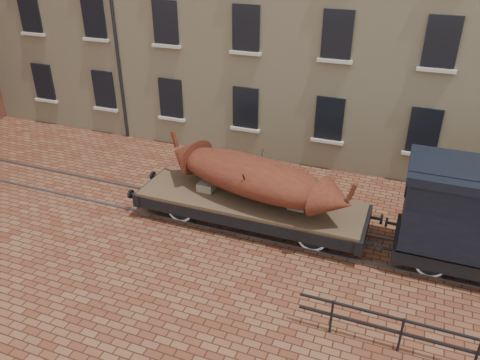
% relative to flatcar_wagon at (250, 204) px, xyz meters
% --- Properties ---
extents(ground, '(90.00, 90.00, 0.00)m').
position_rel_flatcar_wagon_xyz_m(ground, '(0.46, 0.00, -0.78)').
color(ground, '#56291A').
extents(rail_track, '(30.00, 1.52, 0.06)m').
position_rel_flatcar_wagon_xyz_m(rail_track, '(0.46, 0.00, -0.75)').
color(rail_track, '#59595E').
rests_on(rail_track, ground).
extents(flatcar_wagon, '(8.31, 2.25, 1.25)m').
position_rel_flatcar_wagon_xyz_m(flatcar_wagon, '(0.00, 0.00, 0.00)').
color(flatcar_wagon, '#403222').
rests_on(flatcar_wagon, ground).
extents(iron_boat, '(6.70, 3.14, 1.61)m').
position_rel_flatcar_wagon_xyz_m(iron_boat, '(0.08, -0.00, 1.03)').
color(iron_boat, '#602614').
rests_on(iron_boat, flatcar_wagon).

